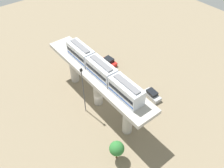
{
  "coord_description": "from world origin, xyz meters",
  "views": [
    {
      "loc": [
        -19.26,
        -28.87,
        38.11
      ],
      "look_at": [
        2.5,
        -1.57,
        5.24
      ],
      "focal_mm": 37.84,
      "sensor_mm": 36.0,
      "label": 1
    }
  ],
  "objects": [
    {
      "name": "signal_post",
      "position": [
        -3.4,
        -0.09,
        6.2
      ],
      "size": [
        0.44,
        0.28,
        11.33
      ],
      "color": "#4C4C51",
      "rests_on": "ground"
    },
    {
      "name": "train",
      "position": [
        0.0,
        -1.57,
        10.26
      ],
      "size": [
        2.64,
        20.5,
        3.24
      ],
      "color": "silver",
      "rests_on": "viaduct"
    },
    {
      "name": "viaduct",
      "position": [
        0.0,
        0.0,
        6.51
      ],
      "size": [
        5.2,
        28.85,
        8.73
      ],
      "color": "#B7B2AA",
      "rests_on": "ground"
    },
    {
      "name": "parked_car_red",
      "position": [
        10.17,
        9.2,
        0.74
      ],
      "size": [
        2.08,
        4.31,
        1.76
      ],
      "rotation": [
        0.0,
        0.0,
        0.07
      ],
      "color": "red",
      "rests_on": "ground"
    },
    {
      "name": "parked_car_silver",
      "position": [
        10.22,
        -6.09,
        0.74
      ],
      "size": [
        2.1,
        4.32,
        1.76
      ],
      "rotation": [
        0.0,
        0.0,
        -0.07
      ],
      "color": "#B2B5BA",
      "rests_on": "ground"
    },
    {
      "name": "tree_near_viaduct",
      "position": [
        -5.27,
        -12.61,
        2.96
      ],
      "size": [
        2.6,
        2.6,
        4.3
      ],
      "color": "brown",
      "rests_on": "ground"
    },
    {
      "name": "ground_plane",
      "position": [
        0.0,
        0.0,
        0.0
      ],
      "size": [
        120.0,
        120.0,
        0.0
      ],
      "primitive_type": "plane",
      "color": "#84755B"
    }
  ]
}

